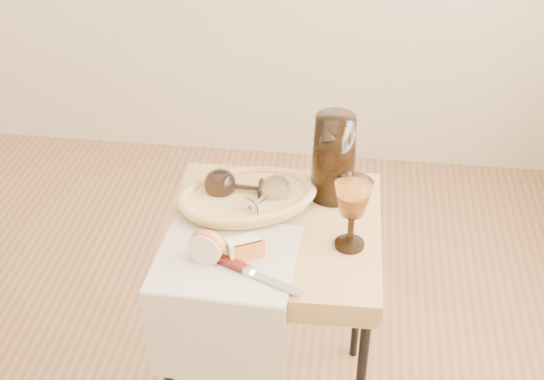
% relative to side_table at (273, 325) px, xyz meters
% --- Properties ---
extents(side_table, '(0.54, 0.54, 0.67)m').
position_rel_side_table_xyz_m(side_table, '(0.00, 0.00, 0.00)').
color(side_table, olive).
rests_on(side_table, floor).
extents(tea_towel, '(0.33, 0.30, 0.01)m').
position_rel_side_table_xyz_m(tea_towel, '(-0.09, -0.14, 0.34)').
color(tea_towel, silver).
rests_on(tea_towel, side_table).
extents(bread_basket, '(0.38, 0.33, 0.05)m').
position_rel_side_table_xyz_m(bread_basket, '(-0.07, 0.07, 0.36)').
color(bread_basket, '#A87440').
rests_on(bread_basket, side_table).
extents(goblet_lying_a, '(0.14, 0.09, 0.08)m').
position_rel_side_table_xyz_m(goblet_lying_a, '(-0.10, 0.08, 0.39)').
color(goblet_lying_a, '#2F1F1A').
rests_on(goblet_lying_a, bread_basket).
extents(goblet_lying_b, '(0.13, 0.14, 0.07)m').
position_rel_side_table_xyz_m(goblet_lying_b, '(-0.03, 0.05, 0.38)').
color(goblet_lying_b, white).
rests_on(goblet_lying_b, bread_basket).
extents(pitcher, '(0.24, 0.28, 0.27)m').
position_rel_side_table_xyz_m(pitcher, '(0.13, 0.15, 0.45)').
color(pitcher, black).
rests_on(pitcher, side_table).
extents(wine_goblet, '(0.12, 0.12, 0.18)m').
position_rel_side_table_xyz_m(wine_goblet, '(0.19, -0.05, 0.43)').
color(wine_goblet, white).
rests_on(wine_goblet, side_table).
extents(apple_half, '(0.09, 0.06, 0.08)m').
position_rel_side_table_xyz_m(apple_half, '(-0.13, -0.15, 0.38)').
color(apple_half, red).
rests_on(apple_half, tea_towel).
extents(apple_wedge, '(0.08, 0.07, 0.05)m').
position_rel_side_table_xyz_m(apple_wedge, '(-0.05, -0.13, 0.37)').
color(apple_wedge, beige).
rests_on(apple_wedge, tea_towel).
extents(table_knife, '(0.22, 0.12, 0.02)m').
position_rel_side_table_xyz_m(table_knife, '(-0.02, -0.19, 0.35)').
color(table_knife, silver).
rests_on(table_knife, tea_towel).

